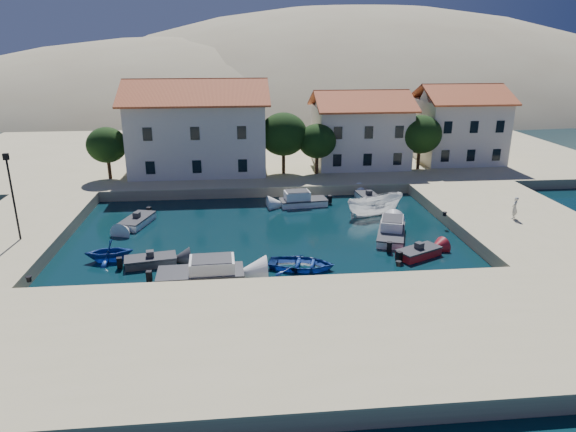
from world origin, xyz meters
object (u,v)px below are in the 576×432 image
object	(u,v)px
cabin_cruiser_east	(391,233)
pedestrian	(515,208)
cabin_cruiser_south	(201,273)
boat_east	(374,216)
building_mid	(360,127)
building_right	(459,122)
lamppost	(12,189)
rowboat_south	(302,268)
building_left	(198,125)

from	to	relation	value
cabin_cruiser_east	pedestrian	distance (m)	10.30
cabin_cruiser_south	boat_east	xyz separation A→B (m)	(14.30, 11.35, -0.48)
building_mid	building_right	distance (m)	12.04
lamppost	rowboat_south	world-z (taller)	lamppost
boat_east	pedestrian	xyz separation A→B (m)	(10.03, -4.66, 1.89)
boat_east	building_right	bearing A→B (deg)	-54.51
building_mid	cabin_cruiser_south	size ratio (longest dim) A/B	1.90
rowboat_south	lamppost	bearing A→B (deg)	90.73
boat_east	lamppost	bearing A→B (deg)	87.35
lamppost	pedestrian	bearing A→B (deg)	1.26
cabin_cruiser_south	building_right	bearing A→B (deg)	42.33
building_mid	lamppost	size ratio (longest dim) A/B	1.69
cabin_cruiser_east	boat_east	world-z (taller)	cabin_cruiser_east
lamppost	cabin_cruiser_east	bearing A→B (deg)	0.02
building_left	rowboat_south	bearing A→B (deg)	-71.73
building_mid	cabin_cruiser_east	world-z (taller)	building_mid
building_left	building_right	bearing A→B (deg)	3.81
building_mid	pedestrian	distance (m)	21.92
building_right	rowboat_south	bearing A→B (deg)	-129.20
cabin_cruiser_east	boat_east	size ratio (longest dim) A/B	0.99
lamppost	cabin_cruiser_south	xyz separation A→B (m)	(13.07, -5.87, -4.28)
pedestrian	lamppost	bearing A→B (deg)	-42.45
rowboat_south	boat_east	xyz separation A→B (m)	(7.69, 10.24, 0.00)
building_left	cabin_cruiser_south	xyz separation A→B (m)	(1.57, -25.87, -5.46)
building_left	building_mid	size ratio (longest dim) A/B	1.40
cabin_cruiser_south	pedestrian	bearing A→B (deg)	13.29
building_mid	cabin_cruiser_east	size ratio (longest dim) A/B	2.02
building_right	boat_east	bearing A→B (deg)	-130.54
building_mid	boat_east	size ratio (longest dim) A/B	1.99
building_left	boat_east	size ratio (longest dim) A/B	2.79
building_right	rowboat_south	xyz separation A→B (m)	(-21.83, -26.76, -5.47)
building_right	boat_east	xyz separation A→B (m)	(-14.13, -16.52, -5.47)
building_left	cabin_cruiser_south	bearing A→B (deg)	-86.53
cabin_cruiser_east	building_right	bearing A→B (deg)	-13.75
cabin_cruiser_east	building_mid	bearing A→B (deg)	13.06
building_left	lamppost	xyz separation A→B (m)	(-11.50, -20.00, -1.18)
cabin_cruiser_south	rowboat_south	world-z (taller)	cabin_cruiser_south
pedestrian	cabin_cruiser_south	bearing A→B (deg)	-28.32
building_right	cabin_cruiser_south	world-z (taller)	building_right
building_left	building_mid	world-z (taller)	building_left
building_mid	cabin_cruiser_south	xyz separation A→B (m)	(-16.43, -26.87, -4.75)
building_mid	pedestrian	xyz separation A→B (m)	(7.89, -20.18, -3.33)
building_mid	cabin_cruiser_south	world-z (taller)	building_mid
building_right	cabin_cruiser_south	bearing A→B (deg)	-135.57
building_left	cabin_cruiser_east	distance (m)	26.01
building_mid	lamppost	xyz separation A→B (m)	(-29.50, -21.00, -0.47)
building_mid	pedestrian	world-z (taller)	building_mid
rowboat_south	building_mid	bearing A→B (deg)	-6.54
rowboat_south	boat_east	world-z (taller)	boat_east
lamppost	rowboat_south	xyz separation A→B (m)	(19.67, -4.76, -4.75)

